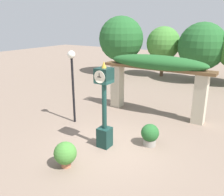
{
  "coord_description": "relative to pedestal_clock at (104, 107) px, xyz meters",
  "views": [
    {
      "loc": [
        4.08,
        -6.44,
        4.33
      ],
      "look_at": [
        -0.25,
        0.45,
        1.71
      ],
      "focal_mm": 38.0,
      "sensor_mm": 36.0,
      "label": 1
    }
  ],
  "objects": [
    {
      "name": "ground_plane",
      "position": [
        0.25,
        0.05,
        -1.52
      ],
      "size": [
        60.0,
        60.0,
        0.0
      ],
      "primitive_type": "plane",
      "color": "#7F6B5B"
    },
    {
      "name": "potted_plant_near_left",
      "position": [
        -0.31,
        -1.72,
        -1.07
      ],
      "size": [
        0.71,
        0.71,
        0.83
      ],
      "color": "#B26B4C",
      "rests_on": "ground"
    },
    {
      "name": "pergola",
      "position": [
        0.25,
        4.0,
        0.67
      ],
      "size": [
        5.35,
        1.13,
        2.89
      ],
      "color": "#BCB299",
      "rests_on": "ground"
    },
    {
      "name": "pedestal_clock",
      "position": [
        0.0,
        0.0,
        0.0
      ],
      "size": [
        0.51,
        0.55,
        3.11
      ],
      "color": "#14332D",
      "rests_on": "ground"
    },
    {
      "name": "lamp_post",
      "position": [
        -2.4,
        1.13,
        0.8
      ],
      "size": [
        0.33,
        0.33,
        3.2
      ],
      "color": "black",
      "rests_on": "ground"
    },
    {
      "name": "tree_line",
      "position": [
        -0.59,
        11.95,
        1.19
      ],
      "size": [
        15.46,
        4.43,
        4.85
      ],
      "color": "brown",
      "rests_on": "ground"
    },
    {
      "name": "potted_plant_near_right",
      "position": [
        1.36,
        0.94,
        -1.09
      ],
      "size": [
        0.65,
        0.65,
        0.82
      ],
      "color": "gray",
      "rests_on": "ground"
    }
  ]
}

